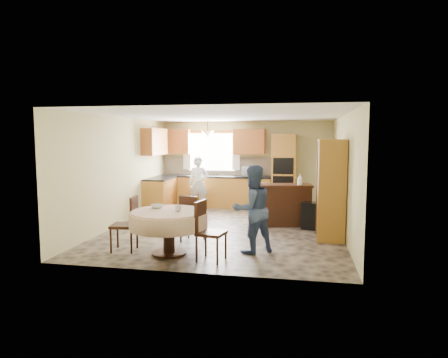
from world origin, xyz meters
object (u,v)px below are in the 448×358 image
object	(u,v)px
sideboard	(284,206)
chair_left	(128,221)
cupboard	(330,189)
oven_tower	(284,172)
chair_back	(191,216)
dining_table	(169,221)
person_dining	(252,209)
person_sink	(199,184)
chair_right	(207,228)

from	to	relation	value
sideboard	chair_left	distance (m)	3.74
cupboard	chair_left	size ratio (longest dim) A/B	2.02
oven_tower	chair_back	bearing A→B (deg)	-112.11
oven_tower	chair_left	size ratio (longest dim) A/B	2.15
chair_left	chair_back	world-z (taller)	chair_left
oven_tower	sideboard	xyz separation A→B (m)	(0.10, -2.11, -0.61)
chair_left	chair_back	bearing A→B (deg)	123.16
cupboard	dining_table	xyz separation A→B (m)	(-2.83, -1.78, -0.40)
dining_table	person_dining	xyz separation A→B (m)	(1.41, 0.39, 0.18)
dining_table	person_dining	size ratio (longest dim) A/B	0.87
person_sink	person_dining	size ratio (longest dim) A/B	0.97
person_dining	person_sink	bearing A→B (deg)	-99.16
chair_left	chair_right	distance (m)	1.53
person_sink	chair_right	bearing A→B (deg)	-80.11
oven_tower	person_sink	bearing A→B (deg)	-164.61
oven_tower	dining_table	world-z (taller)	oven_tower
cupboard	person_dining	bearing A→B (deg)	-135.74
chair_right	cupboard	bearing A→B (deg)	-36.12
person_dining	cupboard	bearing A→B (deg)	-172.24
sideboard	chair_back	distance (m)	2.52
oven_tower	person_dining	world-z (taller)	oven_tower
chair_right	person_sink	size ratio (longest dim) A/B	0.66
oven_tower	person_sink	size ratio (longest dim) A/B	1.41
cupboard	person_dining	distance (m)	2.00
dining_table	chair_left	xyz separation A→B (m)	(-0.78, 0.08, -0.05)
chair_right	person_dining	size ratio (longest dim) A/B	0.64
chair_right	person_sink	bearing A→B (deg)	27.19
dining_table	chair_left	bearing A→B (deg)	174.44
oven_tower	chair_back	xyz separation A→B (m)	(-1.61, -3.96, -0.55)
chair_left	person_sink	distance (m)	4.13
oven_tower	chair_back	distance (m)	4.31
oven_tower	chair_left	world-z (taller)	oven_tower
cupboard	chair_right	size ratio (longest dim) A/B	2.01
chair_left	chair_back	size ratio (longest dim) A/B	1.07
chair_back	person_sink	distance (m)	3.41
oven_tower	cupboard	xyz separation A→B (m)	(1.07, -3.05, -0.06)
dining_table	chair_back	bearing A→B (deg)	80.15
oven_tower	sideboard	distance (m)	2.20
dining_table	chair_right	bearing A→B (deg)	-14.26
oven_tower	chair_left	xyz separation A→B (m)	(-2.54, -4.75, -0.51)
dining_table	person_dining	bearing A→B (deg)	15.63
chair_left	person_dining	distance (m)	2.23
oven_tower	cupboard	world-z (taller)	oven_tower
chair_left	person_dining	bearing A→B (deg)	91.08
sideboard	person_sink	bearing A→B (deg)	137.68
person_sink	cupboard	bearing A→B (deg)	-41.88
cupboard	chair_right	world-z (taller)	cupboard
sideboard	chair_back	xyz separation A→B (m)	(-1.71, -1.85, 0.06)
chair_back	chair_left	bearing A→B (deg)	50.87
sideboard	dining_table	size ratio (longest dim) A/B	0.93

